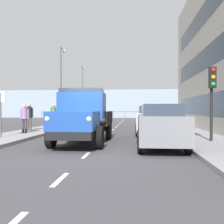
{
  "coord_description": "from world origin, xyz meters",
  "views": [
    {
      "loc": [
        -1.63,
        9.12,
        1.54
      ],
      "look_at": [
        0.47,
        -13.81,
        1.28
      ],
      "focal_mm": 40.64,
      "sensor_mm": 36.0,
      "label": 1
    }
  ],
  "objects_px": {
    "pedestrian_couple_b": "(25,116)",
    "traffic_light_near": "(212,88)",
    "car_white_kerbside_1": "(152,120)",
    "lamp_post_promenade": "(61,79)",
    "car_teal_oppositeside_0": "(82,117)",
    "pedestrian_in_dark_coat": "(54,113)",
    "pedestrian_with_bag": "(29,114)",
    "car_grey_kerbside_near": "(160,126)",
    "lamp_post_far": "(83,88)",
    "truck_vintage_blue": "(82,117)",
    "street_sign": "(1,106)"
  },
  "relations": [
    {
      "from": "pedestrian_in_dark_coat",
      "to": "street_sign",
      "type": "relative_size",
      "value": 0.8
    },
    {
      "from": "car_grey_kerbside_near",
      "to": "pedestrian_in_dark_coat",
      "type": "distance_m",
      "value": 11.5
    },
    {
      "from": "truck_vintage_blue",
      "to": "pedestrian_couple_b",
      "type": "height_order",
      "value": "truck_vintage_blue"
    },
    {
      "from": "traffic_light_near",
      "to": "lamp_post_promenade",
      "type": "xyz_separation_m",
      "value": [
        9.67,
        -10.06,
        1.67
      ]
    },
    {
      "from": "pedestrian_couple_b",
      "to": "traffic_light_near",
      "type": "xyz_separation_m",
      "value": [
        -9.79,
        3.02,
        1.34
      ]
    },
    {
      "from": "car_teal_oppositeside_0",
      "to": "pedestrian_in_dark_coat",
      "type": "xyz_separation_m",
      "value": [
        1.99,
        0.93,
        0.32
      ]
    },
    {
      "from": "pedestrian_with_bag",
      "to": "street_sign",
      "type": "height_order",
      "value": "street_sign"
    },
    {
      "from": "traffic_light_near",
      "to": "car_white_kerbside_1",
      "type": "bearing_deg",
      "value": -59.75
    },
    {
      "from": "car_white_kerbside_1",
      "to": "lamp_post_promenade",
      "type": "xyz_separation_m",
      "value": [
        7.34,
        -6.06,
        3.25
      ]
    },
    {
      "from": "car_white_kerbside_1",
      "to": "lamp_post_far",
      "type": "xyz_separation_m",
      "value": [
        7.53,
        -15.91,
        3.29
      ]
    },
    {
      "from": "street_sign",
      "to": "car_grey_kerbside_near",
      "type": "bearing_deg",
      "value": 165.88
    },
    {
      "from": "car_teal_oppositeside_0",
      "to": "lamp_post_promenade",
      "type": "relative_size",
      "value": 0.69
    },
    {
      "from": "pedestrian_couple_b",
      "to": "pedestrian_in_dark_coat",
      "type": "height_order",
      "value": "pedestrian_in_dark_coat"
    },
    {
      "from": "lamp_post_far",
      "to": "car_white_kerbside_1",
      "type": "bearing_deg",
      "value": 115.33
    },
    {
      "from": "car_white_kerbside_1",
      "to": "lamp_post_far",
      "type": "bearing_deg",
      "value": -64.67
    },
    {
      "from": "car_white_kerbside_1",
      "to": "pedestrian_couple_b",
      "type": "bearing_deg",
      "value": 7.53
    },
    {
      "from": "car_grey_kerbside_near",
      "to": "street_sign",
      "type": "height_order",
      "value": "street_sign"
    },
    {
      "from": "pedestrian_in_dark_coat",
      "to": "traffic_light_near",
      "type": "bearing_deg",
      "value": 141.33
    },
    {
      "from": "pedestrian_with_bag",
      "to": "street_sign",
      "type": "bearing_deg",
      "value": 93.83
    },
    {
      "from": "car_teal_oppositeside_0",
      "to": "pedestrian_in_dark_coat",
      "type": "bearing_deg",
      "value": 24.96
    },
    {
      "from": "car_teal_oppositeside_0",
      "to": "car_grey_kerbside_near",
      "type": "bearing_deg",
      "value": 117.9
    },
    {
      "from": "truck_vintage_blue",
      "to": "pedestrian_with_bag",
      "type": "height_order",
      "value": "truck_vintage_blue"
    },
    {
      "from": "pedestrian_in_dark_coat",
      "to": "pedestrian_with_bag",
      "type": "bearing_deg",
      "value": 78.43
    },
    {
      "from": "car_grey_kerbside_near",
      "to": "pedestrian_in_dark_coat",
      "type": "height_order",
      "value": "pedestrian_in_dark_coat"
    },
    {
      "from": "car_grey_kerbside_near",
      "to": "street_sign",
      "type": "distance_m",
      "value": 7.86
    },
    {
      "from": "car_teal_oppositeside_0",
      "to": "traffic_light_near",
      "type": "relative_size",
      "value": 1.45
    },
    {
      "from": "car_white_kerbside_1",
      "to": "pedestrian_with_bag",
      "type": "relative_size",
      "value": 2.21
    },
    {
      "from": "car_white_kerbside_1",
      "to": "traffic_light_near",
      "type": "distance_m",
      "value": 4.89
    },
    {
      "from": "truck_vintage_blue",
      "to": "car_white_kerbside_1",
      "type": "height_order",
      "value": "truck_vintage_blue"
    },
    {
      "from": "car_grey_kerbside_near",
      "to": "car_teal_oppositeside_0",
      "type": "relative_size",
      "value": 0.86
    },
    {
      "from": "car_white_kerbside_1",
      "to": "pedestrian_couple_b",
      "type": "distance_m",
      "value": 7.52
    },
    {
      "from": "truck_vintage_blue",
      "to": "traffic_light_near",
      "type": "relative_size",
      "value": 1.76
    },
    {
      "from": "truck_vintage_blue",
      "to": "car_teal_oppositeside_0",
      "type": "distance_m",
      "value": 9.15
    },
    {
      "from": "pedestrian_couple_b",
      "to": "lamp_post_far",
      "type": "distance_m",
      "value": 17.16
    },
    {
      "from": "car_teal_oppositeside_0",
      "to": "street_sign",
      "type": "distance_m",
      "value": 8.34
    },
    {
      "from": "car_teal_oppositeside_0",
      "to": "lamp_post_promenade",
      "type": "xyz_separation_m",
      "value": [
        2.11,
        -1.49,
        3.25
      ]
    },
    {
      "from": "pedestrian_couple_b",
      "to": "car_white_kerbside_1",
      "type": "bearing_deg",
      "value": -172.47
    },
    {
      "from": "car_white_kerbside_1",
      "to": "lamp_post_far",
      "type": "relative_size",
      "value": 0.57
    },
    {
      "from": "traffic_light_near",
      "to": "lamp_post_promenade",
      "type": "bearing_deg",
      "value": -46.14
    },
    {
      "from": "pedestrian_with_bag",
      "to": "lamp_post_far",
      "type": "xyz_separation_m",
      "value": [
        -0.32,
        -15.33,
        2.99
      ]
    },
    {
      "from": "truck_vintage_blue",
      "to": "pedestrian_in_dark_coat",
      "type": "xyz_separation_m",
      "value": [
        3.92,
        -8.01,
        0.04
      ]
    },
    {
      "from": "pedestrian_couple_b",
      "to": "pedestrian_with_bag",
      "type": "height_order",
      "value": "pedestrian_with_bag"
    },
    {
      "from": "pedestrian_in_dark_coat",
      "to": "lamp_post_far",
      "type": "relative_size",
      "value": 0.26
    },
    {
      "from": "truck_vintage_blue",
      "to": "pedestrian_couple_b",
      "type": "distance_m",
      "value": 5.36
    },
    {
      "from": "pedestrian_couple_b",
      "to": "street_sign",
      "type": "relative_size",
      "value": 0.75
    },
    {
      "from": "car_white_kerbside_1",
      "to": "pedestrian_couple_b",
      "type": "relative_size",
      "value": 2.32
    },
    {
      "from": "truck_vintage_blue",
      "to": "traffic_light_near",
      "type": "xyz_separation_m",
      "value": [
        -5.63,
        -0.36,
        1.29
      ]
    },
    {
      "from": "car_grey_kerbside_near",
      "to": "car_teal_oppositeside_0",
      "type": "height_order",
      "value": "same"
    },
    {
      "from": "truck_vintage_blue",
      "to": "car_teal_oppositeside_0",
      "type": "relative_size",
      "value": 1.21
    },
    {
      "from": "traffic_light_near",
      "to": "lamp_post_promenade",
      "type": "distance_m",
      "value": 14.06
    }
  ]
}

